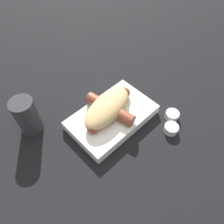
% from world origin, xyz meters
% --- Properties ---
extents(ground_plane, '(3.00, 3.00, 0.00)m').
position_xyz_m(ground_plane, '(0.00, 0.00, 0.00)').
color(ground_plane, black).
extents(food_tray, '(0.25, 0.16, 0.03)m').
position_xyz_m(food_tray, '(0.00, 0.00, 0.02)').
color(food_tray, white).
rests_on(food_tray, ground_plane).
extents(bread_roll, '(0.19, 0.12, 0.05)m').
position_xyz_m(bread_roll, '(-0.01, 0.01, 0.06)').
color(bread_roll, tan).
rests_on(bread_roll, food_tray).
extents(sausage, '(0.19, 0.16, 0.03)m').
position_xyz_m(sausage, '(-0.00, 0.01, 0.05)').
color(sausage, brown).
rests_on(sausage, food_tray).
extents(pickled_veggies, '(0.06, 0.06, 0.00)m').
position_xyz_m(pickled_veggies, '(0.08, 0.04, 0.03)').
color(pickled_veggies, '#F99E4C').
rests_on(pickled_veggies, food_tray).
extents(condiment_cup_near, '(0.04, 0.04, 0.02)m').
position_xyz_m(condiment_cup_near, '(0.10, -0.15, 0.01)').
color(condiment_cup_near, silver).
rests_on(condiment_cup_near, ground_plane).
extents(condiment_cup_far, '(0.04, 0.04, 0.02)m').
position_xyz_m(condiment_cup_far, '(0.14, -0.12, 0.01)').
color(condiment_cup_far, silver).
rests_on(condiment_cup_far, ground_plane).
extents(drink_glass, '(0.06, 0.06, 0.12)m').
position_xyz_m(drink_glass, '(-0.19, 0.14, 0.06)').
color(drink_glass, '#333338').
rests_on(drink_glass, ground_plane).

